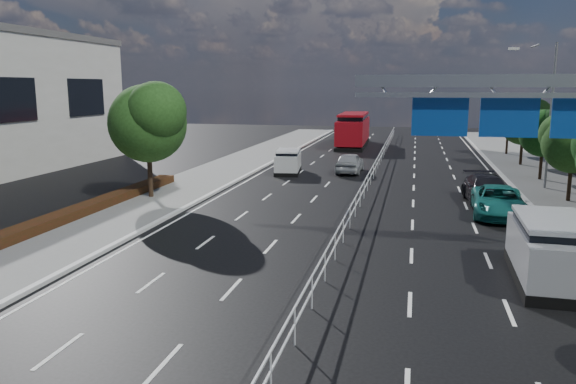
% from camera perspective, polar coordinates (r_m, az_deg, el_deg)
% --- Properties ---
extents(ground, '(160.00, 160.00, 0.00)m').
position_cam_1_polar(ground, '(13.25, -0.85, -18.25)').
color(ground, black).
rests_on(ground, ground).
extents(median_fence, '(0.05, 85.00, 1.02)m').
position_cam_1_polar(median_fence, '(34.38, 7.99, 0.75)').
color(median_fence, silver).
rests_on(median_fence, ground).
extents(overhead_gantry, '(10.24, 0.38, 7.45)m').
position_cam_1_polar(overhead_gantry, '(21.70, 23.59, 7.69)').
color(overhead_gantry, gray).
rests_on(overhead_gantry, ground).
extents(streetlight_far, '(2.78, 2.40, 9.00)m').
position_cam_1_polar(streetlight_far, '(38.08, 24.76, 7.93)').
color(streetlight_far, gray).
rests_on(streetlight_far, ground).
extents(near_tree_back, '(4.84, 4.51, 6.69)m').
position_cam_1_polar(near_tree_back, '(32.76, -14.00, 7.24)').
color(near_tree_back, black).
rests_on(near_tree_back, ground).
extents(far_tree_e, '(3.63, 3.38, 5.13)m').
position_cam_1_polar(far_tree_e, '(34.43, 27.11, 4.78)').
color(far_tree_e, black).
rests_on(far_tree_e, ground).
extents(far_tree_f, '(3.52, 3.28, 5.02)m').
position_cam_1_polar(far_tree_f, '(41.72, 24.61, 5.73)').
color(far_tree_f, black).
rests_on(far_tree_f, ground).
extents(far_tree_g, '(3.96, 3.69, 5.45)m').
position_cam_1_polar(far_tree_g, '(49.06, 22.89, 6.77)').
color(far_tree_g, black).
rests_on(far_tree_g, ground).
extents(far_tree_h, '(3.41, 3.18, 4.91)m').
position_cam_1_polar(far_tree_h, '(56.47, 21.56, 6.94)').
color(far_tree_h, black).
rests_on(far_tree_h, ground).
extents(white_minivan, '(2.25, 4.21, 1.74)m').
position_cam_1_polar(white_minivan, '(41.91, 0.01, 3.10)').
color(white_minivan, black).
rests_on(white_minivan, ground).
extents(red_bus, '(3.12, 11.93, 3.55)m').
position_cam_1_polar(red_bus, '(61.29, 6.65, 6.37)').
color(red_bus, black).
rests_on(red_bus, ground).
extents(near_car_silver, '(1.88, 4.53, 1.53)m').
position_cam_1_polar(near_car_silver, '(42.37, 6.29, 2.99)').
color(near_car_silver, '#96999D').
rests_on(near_car_silver, ground).
extents(near_car_dark, '(1.73, 4.60, 1.50)m').
position_cam_1_polar(near_car_dark, '(71.79, 6.09, 6.13)').
color(near_car_dark, black).
rests_on(near_car_dark, ground).
extents(silver_minivan, '(2.35, 5.26, 2.16)m').
position_cam_1_polar(silver_minivan, '(20.56, 25.13, -5.42)').
color(silver_minivan, black).
rests_on(silver_minivan, ground).
extents(parked_car_teal, '(2.71, 5.44, 1.48)m').
position_cam_1_polar(parked_car_teal, '(29.95, 20.59, -0.90)').
color(parked_car_teal, '#176963').
rests_on(parked_car_teal, ground).
extents(parked_car_dark, '(2.61, 5.52, 1.55)m').
position_cam_1_polar(parked_car_dark, '(32.80, 19.57, 0.19)').
color(parked_car_dark, black).
rests_on(parked_car_dark, ground).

